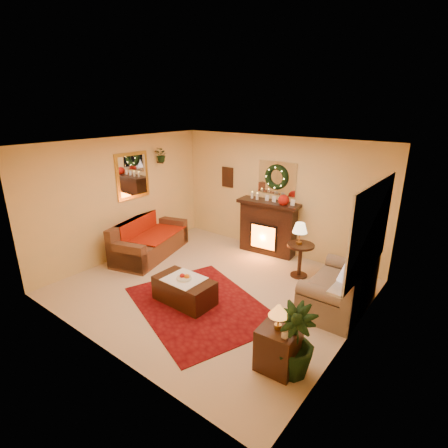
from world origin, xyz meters
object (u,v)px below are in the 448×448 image
Objects in this scene: side_table_round at (300,261)px; end_table_square at (278,349)px; fireplace at (268,229)px; coffee_table at (185,291)px; loveseat at (339,284)px; sofa at (150,237)px.

side_table_round reaches higher than end_table_square.
fireplace reaches higher than coffee_table.
fireplace is 2.74m from coffee_table.
end_table_square is (-0.08, -1.85, -0.15)m from loveseat.
side_table_round is 0.65× the size of coffee_table.
fireplace reaches higher than sofa.
fireplace reaches higher than end_table_square.
end_table_square is at bearing -69.54° from side_table_round.
side_table_round is at bearing 62.25° from coffee_table.
sofa is 1.57× the size of fireplace.
loveseat is (4.10, 0.47, -0.01)m from sofa.
side_table_round is (-1.00, 0.63, -0.09)m from loveseat.
sofa is 2.22m from coffee_table.
end_table_square is at bearing -93.75° from loveseat.
fireplace is at bearing 24.84° from sofa.
end_table_square is (0.93, -2.48, -0.06)m from side_table_round.
sofa is 4.13m from loveseat.
sofa is 2.65m from fireplace.
loveseat is 2.21× the size of side_table_round.
loveseat is 2.55× the size of end_table_square.
sofa is at bearing 161.05° from end_table_square.
sofa is 1.30× the size of loveseat.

